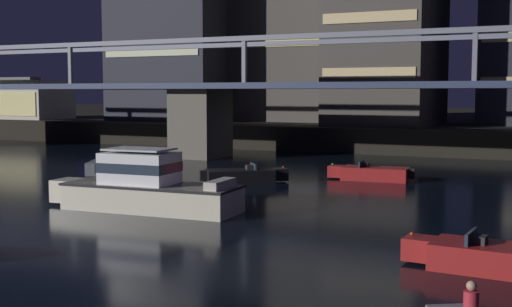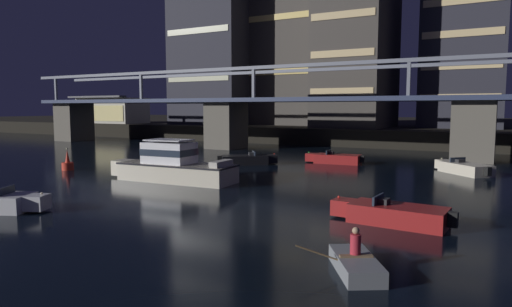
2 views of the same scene
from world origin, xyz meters
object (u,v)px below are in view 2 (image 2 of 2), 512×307
at_px(speedboat_far_center, 335,159).
at_px(cabin_cruiser_near_left, 173,165).
at_px(speedboat_mid_right, 247,160).
at_px(tower_central, 357,40).
at_px(river_bridge, 333,114).
at_px(speedboat_far_left, 393,214).
at_px(speedboat_near_right, 159,153).
at_px(waterfront_pavilion, 112,110).
at_px(tower_west_low, 216,12).
at_px(dinghy_with_paddler, 356,264).
at_px(tower_east_tall, 464,53).
at_px(speedboat_mid_center, 463,168).
at_px(channel_buoy, 68,164).

bearing_deg(speedboat_far_center, cabin_cruiser_near_left, -113.72).
bearing_deg(speedboat_mid_right, speedboat_far_center, 34.58).
distance_m(tower_central, speedboat_far_center, 28.66).
bearing_deg(river_bridge, speedboat_far_left, -65.93).
distance_m(tower_central, speedboat_near_right, 33.37).
distance_m(waterfront_pavilion, speedboat_far_left, 69.07).
distance_m(tower_west_low, tower_central, 24.20).
bearing_deg(waterfront_pavilion, speedboat_far_left, -34.11).
height_order(river_bridge, cabin_cruiser_near_left, river_bridge).
relative_size(river_bridge, dinghy_with_paddler, 31.17).
bearing_deg(river_bridge, tower_central, 98.36).
relative_size(tower_central, speedboat_near_right, 4.91).
bearing_deg(tower_west_low, speedboat_near_right, -67.18).
bearing_deg(tower_east_tall, speedboat_mid_center, -85.16).
relative_size(river_bridge, speedboat_far_center, 16.67).
bearing_deg(channel_buoy, cabin_cruiser_near_left, -0.88).
height_order(tower_central, waterfront_pavilion, tower_central).
bearing_deg(tower_east_tall, tower_west_low, -171.24).
height_order(tower_central, tower_east_tall, tower_central).
xyz_separation_m(speedboat_near_right, speedboat_far_left, (26.03, -15.22, 0.00)).
height_order(speedboat_far_left, dinghy_with_paddler, dinghy_with_paddler).
xyz_separation_m(speedboat_far_center, dinghy_with_paddler, (9.22, -25.09, -0.14)).
bearing_deg(speedboat_mid_center, channel_buoy, -154.83).
distance_m(tower_west_low, cabin_cruiser_near_left, 48.90).
bearing_deg(dinghy_with_paddler, speedboat_mid_center, 87.13).
relative_size(tower_west_low, speedboat_far_center, 7.02).
relative_size(cabin_cruiser_near_left, speedboat_far_center, 1.77).
bearing_deg(speedboat_far_center, speedboat_far_left, -64.50).
bearing_deg(speedboat_far_left, speedboat_near_right, 149.69).
bearing_deg(tower_east_tall, speedboat_mid_right, -112.38).
xyz_separation_m(speedboat_mid_center, channel_buoy, (-27.46, -12.91, 0.06)).
bearing_deg(tower_central, dinghy_with_paddler, -73.54).
bearing_deg(speedboat_near_right, tower_east_tall, 53.51).
bearing_deg(tower_central, cabin_cruiser_near_left, -91.36).
bearing_deg(river_bridge, speedboat_near_right, -140.68).
xyz_separation_m(waterfront_pavilion, dinghy_with_paddler, (57.37, -45.00, -4.16)).
distance_m(river_bridge, dinghy_with_paddler, 35.50).
bearing_deg(speedboat_mid_right, speedboat_far_left, -42.88).
xyz_separation_m(tower_central, speedboat_far_center, (5.43, -24.51, -13.82)).
relative_size(tower_west_low, channel_buoy, 20.83).
distance_m(tower_central, waterfront_pavilion, 44.06).
xyz_separation_m(tower_west_low, speedboat_far_center, (28.84, -24.40, -19.96)).
xyz_separation_m(tower_west_low, channel_buoy, (11.79, -38.72, -19.90)).
height_order(speedboat_mid_right, channel_buoy, channel_buoy).
bearing_deg(speedboat_near_right, speedboat_mid_center, 4.41).
xyz_separation_m(tower_west_low, waterfront_pavilion, (-19.31, -4.49, -15.94)).
height_order(speedboat_mid_right, speedboat_far_center, same).
bearing_deg(cabin_cruiser_near_left, speedboat_far_center, 66.28).
bearing_deg(speedboat_far_left, speedboat_far_center, 115.50).
distance_m(tower_west_low, speedboat_far_center, 42.73).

